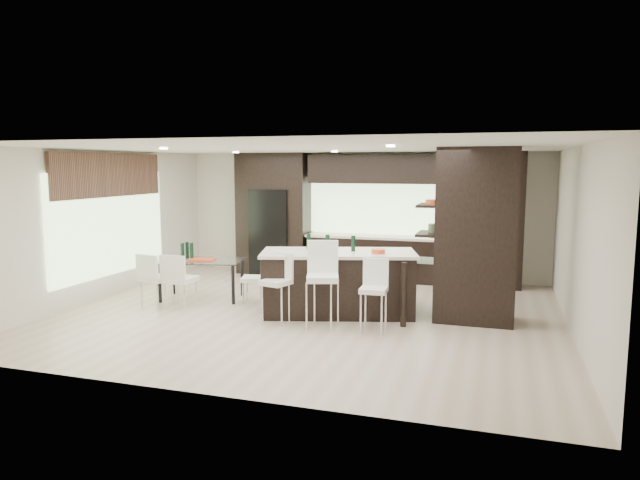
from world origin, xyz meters
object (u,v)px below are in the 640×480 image
(stool_right, at_px, (373,303))
(floor_vase, at_px, (454,288))
(stool_mid, at_px, (323,294))
(chair_far, at_px, (157,282))
(chair_near, at_px, (180,283))
(dining_table, at_px, (202,280))
(bench, at_px, (370,289))
(stool_left, at_px, (276,295))
(kitchen_island, at_px, (338,283))
(chair_end, at_px, (254,282))

(stool_right, xyz_separation_m, floor_vase, (1.08, 0.93, 0.10))
(stool_mid, distance_m, chair_far, 3.15)
(stool_right, relative_size, chair_near, 0.98)
(chair_far, bearing_deg, stool_right, 5.48)
(stool_mid, height_order, chair_near, stool_mid)
(dining_table, bearing_deg, bench, -0.75)
(stool_left, relative_size, floor_vase, 0.84)
(kitchen_island, xyz_separation_m, chair_far, (-3.12, -0.47, -0.09))
(stool_left, xyz_separation_m, stool_mid, (0.77, -0.04, 0.08))
(stool_mid, xyz_separation_m, chair_near, (-2.65, 0.40, -0.09))
(stool_mid, distance_m, floor_vase, 2.08)
(kitchen_island, relative_size, floor_vase, 2.36)
(bench, relative_size, chair_near, 1.56)
(stool_left, height_order, stool_right, stool_left)
(stool_mid, relative_size, floor_vase, 0.99)
(bench, distance_m, chair_end, 2.06)
(stool_left, bearing_deg, chair_far, -172.23)
(chair_end, bearing_deg, chair_near, 112.84)
(dining_table, relative_size, chair_near, 1.70)
(bench, bearing_deg, stool_mid, -109.88)
(stool_left, xyz_separation_m, dining_table, (-1.89, 1.09, -0.08))
(stool_mid, height_order, chair_far, stool_mid)
(bench, distance_m, chair_far, 3.71)
(stool_right, relative_size, chair_far, 1.00)
(stool_mid, height_order, dining_table, stool_mid)
(floor_vase, relative_size, chair_near, 1.21)
(stool_right, bearing_deg, chair_end, 153.08)
(bench, xyz_separation_m, chair_near, (-3.00, -1.32, 0.18))
(kitchen_island, bearing_deg, chair_end, 155.02)
(stool_mid, relative_size, chair_far, 1.22)
(kitchen_island, bearing_deg, chair_near, 174.31)
(bench, relative_size, chair_far, 1.59)
(stool_mid, height_order, floor_vase, floor_vase)
(stool_right, bearing_deg, kitchen_island, 130.41)
(dining_table, bearing_deg, floor_vase, -13.76)
(kitchen_island, relative_size, chair_end, 3.29)
(stool_mid, xyz_separation_m, chair_far, (-3.12, 0.40, -0.10))
(floor_vase, bearing_deg, stool_left, -160.23)
(floor_vase, xyz_separation_m, chair_near, (-4.50, -0.58, -0.09))
(chair_end, bearing_deg, floor_vase, -105.30)
(stool_left, relative_size, chair_far, 1.03)
(floor_vase, bearing_deg, chair_near, -172.66)
(stool_left, bearing_deg, dining_table, 166.42)
(kitchen_island, height_order, chair_near, kitchen_island)
(stool_left, bearing_deg, chair_end, 144.61)
(chair_near, bearing_deg, dining_table, 91.49)
(stool_mid, distance_m, bench, 1.77)
(stool_left, height_order, dining_table, stool_left)
(stool_right, distance_m, chair_end, 2.63)
(bench, xyz_separation_m, floor_vase, (1.50, -0.74, 0.27))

